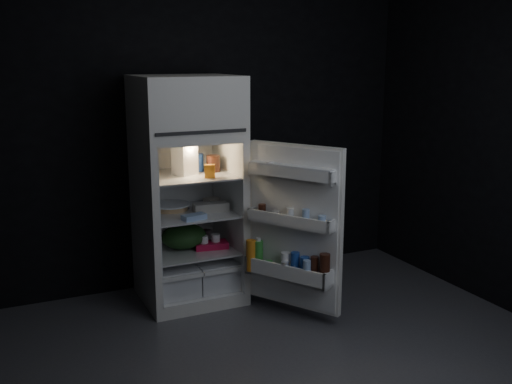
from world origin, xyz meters
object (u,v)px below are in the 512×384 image
egg_carton (211,207)px  yogurt_tray (211,245)px  refrigerator (187,182)px  fridge_door (293,231)px  milk_jug (185,159)px

egg_carton → yogurt_tray: 0.31m
refrigerator → yogurt_tray: 0.54m
refrigerator → fridge_door: refrigerator is taller
milk_jug → egg_carton: bearing=-44.1°
fridge_door → refrigerator: bearing=129.2°
milk_jug → egg_carton: 0.43m
refrigerator → fridge_door: (0.57, -0.70, -0.28)m
refrigerator → egg_carton: 0.27m
fridge_door → milk_jug: bearing=131.8°
yogurt_tray → refrigerator: bearing=153.7°
fridge_door → egg_carton: fridge_door is taller
fridge_door → yogurt_tray: size_ratio=4.65×
fridge_door → milk_jug: size_ratio=5.08×
refrigerator → yogurt_tray: refrigerator is taller
refrigerator → egg_carton: bearing=-34.2°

